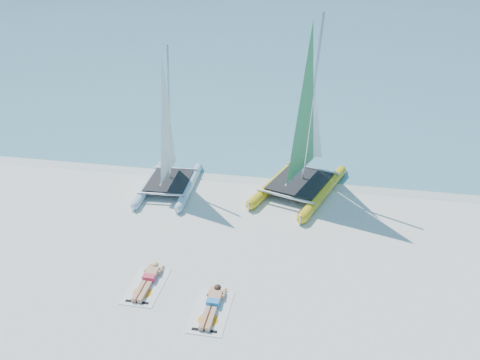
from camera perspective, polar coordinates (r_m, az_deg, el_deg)
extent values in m
plane|color=white|center=(16.04, -0.13, -8.29)|extent=(140.00, 140.00, 0.00)
cube|color=#6CA4B4|center=(76.53, 9.24, 19.33)|extent=(140.00, 115.00, 0.01)
cube|color=silver|center=(20.73, 2.71, 0.29)|extent=(140.00, 1.40, 0.01)
cylinder|color=#B9D7F3|center=(20.21, -10.99, -0.40)|extent=(0.59, 3.91, 0.34)
cone|color=#B9D7F3|center=(22.06, -9.38, 2.11)|extent=(0.36, 0.52, 0.33)
cylinder|color=#B9D7F3|center=(19.77, -6.17, -0.68)|extent=(0.59, 3.91, 0.34)
cone|color=#B9D7F3|center=(21.65, -4.94, 1.90)|extent=(0.36, 0.52, 0.33)
cube|color=black|center=(19.88, -8.65, -0.03)|extent=(1.81, 2.25, 0.03)
cylinder|color=silver|center=(19.49, -8.66, 7.95)|extent=(0.15, 1.03, 5.37)
cylinder|color=yellow|center=(20.03, 4.45, -0.10)|extent=(1.87, 4.64, 0.42)
cone|color=yellow|center=(22.22, 7.28, 2.55)|extent=(0.57, 0.70, 0.40)
cylinder|color=yellow|center=(19.37, 10.16, -1.45)|extent=(1.87, 4.64, 0.42)
cone|color=yellow|center=(21.63, 12.48, 1.42)|extent=(0.57, 0.70, 0.40)
cube|color=black|center=(19.56, 7.30, -0.13)|extent=(2.75, 3.12, 0.03)
cylinder|color=silver|center=(19.11, 8.84, 9.66)|extent=(0.48, 1.22, 6.54)
cube|color=white|center=(14.72, -11.33, -12.52)|extent=(1.00, 1.85, 0.02)
cube|color=tan|center=(14.96, -10.78, -11.19)|extent=(0.36, 0.55, 0.17)
cube|color=#E93655|center=(14.81, -11.05, -11.63)|extent=(0.37, 0.22, 0.17)
cube|color=tan|center=(14.41, -11.89, -13.18)|extent=(0.31, 0.85, 0.13)
sphere|color=tan|center=(15.21, -10.30, -10.24)|extent=(0.21, 0.21, 0.21)
ellipsoid|color=#EDC16F|center=(15.19, -10.30, -10.10)|extent=(0.22, 0.24, 0.15)
cube|color=white|center=(13.63, -3.54, -15.70)|extent=(1.00, 1.85, 0.02)
cube|color=tan|center=(13.87, -3.12, -14.20)|extent=(0.36, 0.55, 0.17)
cube|color=#2887D8|center=(13.72, -3.32, -14.71)|extent=(0.37, 0.22, 0.17)
cube|color=tan|center=(13.31, -3.95, -16.51)|extent=(0.31, 0.85, 0.13)
sphere|color=tan|center=(14.11, -2.76, -13.11)|extent=(0.21, 0.21, 0.21)
ellipsoid|color=#371F14|center=(14.10, -2.76, -12.96)|extent=(0.22, 0.24, 0.15)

